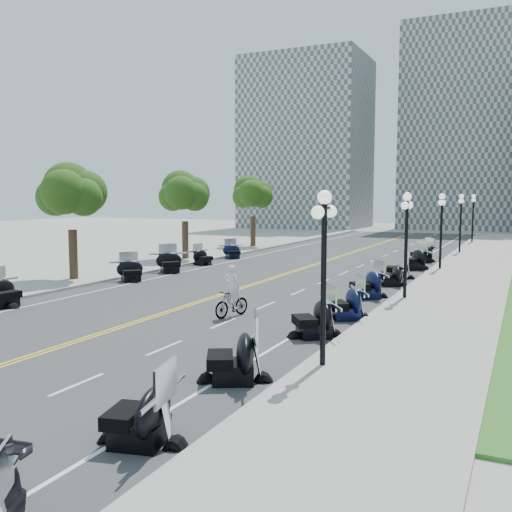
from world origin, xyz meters
The scene contains 51 objects.
ground centered at (0.00, 0.00, 0.00)m, with size 160.00×160.00×0.00m, color gray.
road centered at (0.00, 10.00, 0.00)m, with size 16.00×90.00×0.01m, color #333335.
centerline_yellow_a centered at (-0.12, 10.00, 0.01)m, with size 0.12×90.00×0.00m, color yellow.
centerline_yellow_b centered at (0.12, 10.00, 0.01)m, with size 0.12×90.00×0.00m, color yellow.
edge_line_north centered at (6.40, 10.00, 0.01)m, with size 0.12×90.00×0.00m, color white.
edge_line_south centered at (-6.40, 10.00, 0.01)m, with size 0.12×90.00×0.00m, color white.
lane_dash_3 centered at (3.20, -12.00, 0.01)m, with size 0.12×2.00×0.00m, color white.
lane_dash_4 centered at (3.20, -8.00, 0.01)m, with size 0.12×2.00×0.00m, color white.
lane_dash_5 centered at (3.20, -4.00, 0.01)m, with size 0.12×2.00×0.00m, color white.
lane_dash_6 centered at (3.20, 0.00, 0.01)m, with size 0.12×2.00×0.00m, color white.
lane_dash_7 centered at (3.20, 4.00, 0.01)m, with size 0.12×2.00×0.00m, color white.
lane_dash_8 centered at (3.20, 8.00, 0.01)m, with size 0.12×2.00×0.00m, color white.
lane_dash_9 centered at (3.20, 12.00, 0.01)m, with size 0.12×2.00×0.00m, color white.
lane_dash_10 centered at (3.20, 16.00, 0.01)m, with size 0.12×2.00×0.00m, color white.
lane_dash_11 centered at (3.20, 20.00, 0.01)m, with size 0.12×2.00×0.00m, color white.
lane_dash_12 centered at (3.20, 24.00, 0.01)m, with size 0.12×2.00×0.00m, color white.
lane_dash_13 centered at (3.20, 28.00, 0.01)m, with size 0.12×2.00×0.00m, color white.
lane_dash_14 centered at (3.20, 32.00, 0.01)m, with size 0.12×2.00×0.00m, color white.
lane_dash_15 centered at (3.20, 36.00, 0.01)m, with size 0.12×2.00×0.00m, color white.
lane_dash_16 centered at (3.20, 40.00, 0.01)m, with size 0.12×2.00×0.00m, color white.
lane_dash_17 centered at (3.20, 44.00, 0.01)m, with size 0.12×2.00×0.00m, color white.
lane_dash_18 centered at (3.20, 48.00, 0.01)m, with size 0.12×2.00×0.00m, color white.
lane_dash_19 centered at (3.20, 52.00, 0.01)m, with size 0.12×2.00×0.00m, color white.
sidewalk_north centered at (10.50, 10.00, 0.07)m, with size 5.00×90.00×0.15m, color #9E9991.
sidewalk_south centered at (-10.50, 10.00, 0.07)m, with size 5.00×90.00×0.15m, color #9E9991.
distant_block_a centered at (-18.00, 62.00, 13.00)m, with size 18.00×14.00×26.00m, color gray.
distant_block_b centered at (4.00, 68.00, 15.00)m, with size 16.00×12.00×30.00m, color gray.
street_lamp_1 centered at (8.60, -8.00, 2.60)m, with size 0.50×1.20×4.90m, color black, non-canonical shape.
street_lamp_2 centered at (8.60, 4.00, 2.60)m, with size 0.50×1.20×4.90m, color black, non-canonical shape.
street_lamp_3 centered at (8.60, 16.00, 2.60)m, with size 0.50×1.20×4.90m, color black, non-canonical shape.
street_lamp_4 centered at (8.60, 28.00, 2.60)m, with size 0.50×1.20×4.90m, color black, non-canonical shape.
street_lamp_5 centered at (8.60, 40.00, 2.60)m, with size 0.50×1.20×4.90m, color black, non-canonical shape.
tree_2 centered at (-10.00, 2.00, 4.75)m, with size 4.80×4.80×9.20m, color #235619, non-canonical shape.
tree_3 centered at (-10.00, 14.00, 4.75)m, with size 4.80×4.80×9.20m, color #235619, non-canonical shape.
tree_4 centered at (-10.00, 26.00, 4.75)m, with size 4.80×4.80×9.20m, color #235619, non-canonical shape.
motorcycle_n_2 centered at (6.89, -14.22, 0.69)m, with size 1.97×1.97×1.38m, color black, non-canonical shape.
motorcycle_n_3 centered at (6.78, -10.02, 0.75)m, with size 2.15×2.15×1.51m, color black, non-canonical shape.
motorcycle_n_4 centered at (7.10, -4.53, 0.74)m, with size 2.11×2.11×1.48m, color black, non-canonical shape.
motorcycle_n_5 centered at (7.27, -1.24, 0.72)m, with size 2.06×2.06×1.44m, color black, non-canonical shape.
motorcycle_n_6 centered at (6.82, 3.80, 0.75)m, with size 2.15×2.15×1.51m, color black, non-canonical shape.
motorcycle_n_7 centered at (7.07, 8.14, 0.66)m, with size 1.88×1.88×1.32m, color black, non-canonical shape.
motorcycle_n_8 centered at (6.82, 11.06, 0.72)m, with size 2.06×2.06×1.44m, color black, non-canonical shape.
motorcycle_n_9 centered at (6.97, 15.65, 0.78)m, with size 2.22×2.22×1.55m, color black, non-canonical shape.
motorcycle_n_10 centered at (6.75, 20.28, 0.74)m, with size 2.13×2.13×1.49m, color black, non-canonical shape.
motorcycle_s_4 centered at (-7.27, -5.34, 0.72)m, with size 2.05×2.05×1.43m, color black, non-canonical shape.
motorcycle_s_6 centered at (-6.94, 3.34, 0.68)m, with size 1.95×1.95×1.36m, color black, non-canonical shape.
motorcycle_s_7 centered at (-7.01, 7.45, 0.74)m, with size 2.12×2.12×1.49m, color black, non-canonical shape.
motorcycle_s_8 centered at (-7.19, 11.91, 0.62)m, with size 1.77×1.77×1.24m, color black, non-canonical shape.
motorcycle_s_9 centered at (-7.22, 16.52, 0.63)m, with size 1.80×1.80×1.26m, color black, non-canonical shape.
bicycle centered at (2.92, -2.79, 0.56)m, with size 0.53×1.88×1.13m, color #A51414.
cyclist_rider centered at (2.92, -2.79, 2.02)m, with size 0.65×0.43×1.80m, color white.
Camera 1 is at (13.68, -23.10, 4.94)m, focal length 40.00 mm.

